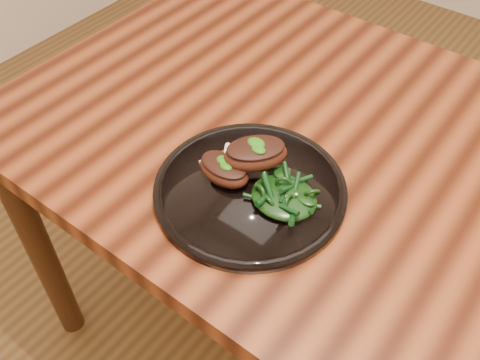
# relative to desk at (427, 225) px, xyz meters

# --- Properties ---
(desk) EXTENTS (1.60, 0.80, 0.75)m
(desk) POSITION_rel_desk_xyz_m (0.00, 0.00, 0.00)
(desk) COLOR #331106
(desk) RESTS_ON ground
(plate) EXTENTS (0.30, 0.30, 0.02)m
(plate) POSITION_rel_desk_xyz_m (-0.24, -0.19, 0.09)
(plate) COLOR black
(plate) RESTS_ON desk
(lamb_chop_front) EXTENTS (0.10, 0.07, 0.04)m
(lamb_chop_front) POSITION_rel_desk_xyz_m (-0.29, -0.20, 0.12)
(lamb_chop_front) COLOR #3B160B
(lamb_chop_front) RESTS_ON plate
(lamb_chop_back) EXTENTS (0.12, 0.12, 0.05)m
(lamb_chop_back) POSITION_rel_desk_xyz_m (-0.25, -0.16, 0.14)
(lamb_chop_back) COLOR #3B160B
(lamb_chop_back) RESTS_ON plate
(herb_smear) EXTENTS (0.09, 0.06, 0.01)m
(herb_smear) POSITION_rel_desk_xyz_m (-0.28, -0.12, 0.10)
(herb_smear) COLOR #124D08
(herb_smear) RESTS_ON plate
(greens_heap) EXTENTS (0.10, 0.10, 0.04)m
(greens_heap) POSITION_rel_desk_xyz_m (-0.18, -0.18, 0.12)
(greens_heap) COLOR black
(greens_heap) RESTS_ON plate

